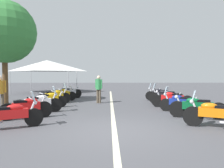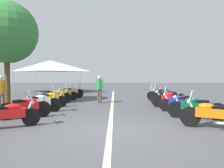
{
  "view_description": "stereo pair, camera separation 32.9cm",
  "coord_description": "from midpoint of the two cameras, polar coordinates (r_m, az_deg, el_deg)",
  "views": [
    {
      "loc": [
        -6.66,
        0.17,
        1.76
      ],
      "look_at": [
        4.98,
        0.0,
        1.25
      ],
      "focal_mm": 34.47,
      "sensor_mm": 36.0,
      "label": 1
    },
    {
      "loc": [
        -6.66,
        -0.16,
        1.76
      ],
      "look_at": [
        4.98,
        0.0,
        1.25
      ],
      "focal_mm": 34.47,
      "sensor_mm": 36.0,
      "label": 2
    }
  ],
  "objects": [
    {
      "name": "motorcycle_right_row_5",
      "position": [
        14.84,
        12.12,
        -2.57
      ],
      "size": [
        0.93,
        2.02,
        1.2
      ],
      "rotation": [
        0.0,
        0.0,
        1.25
      ],
      "color": "black",
      "rests_on": "ground_plane"
    },
    {
      "name": "bystander_1",
      "position": [
        13.29,
        -4.25,
        -0.79
      ],
      "size": [
        0.35,
        0.44,
        1.7
      ],
      "rotation": [
        0.0,
        0.0,
        5.64
      ],
      "color": "brown",
      "rests_on": "ground_plane"
    },
    {
      "name": "lane_centre_stripe",
      "position": [
        12.28,
        -0.81,
        -5.74
      ],
      "size": [
        20.76,
        0.16,
        0.01
      ],
      "primitive_type": "cube",
      "color": "beige",
      "rests_on": "ground_plane"
    },
    {
      "name": "motorcycle_right_row_4",
      "position": [
        13.29,
        13.37,
        -3.11
      ],
      "size": [
        1.07,
        1.99,
        1.23
      ],
      "rotation": [
        0.0,
        0.0,
        1.14
      ],
      "color": "black",
      "rests_on": "ground_plane"
    },
    {
      "name": "motorcycle_right_row_2",
      "position": [
        10.56,
        16.87,
        -4.7
      ],
      "size": [
        1.15,
        1.84,
        1.2
      ],
      "rotation": [
        0.0,
        0.0,
        1.05
      ],
      "color": "black",
      "rests_on": "ground_plane"
    },
    {
      "name": "motorcycle_left_row_6",
      "position": [
        16.29,
        -12.0,
        -2.13
      ],
      "size": [
        1.3,
        1.81,
        1.01
      ],
      "rotation": [
        0.0,
        0.0,
        -0.97
      ],
      "color": "black",
      "rests_on": "ground_plane"
    },
    {
      "name": "motorcycle_right_row_1",
      "position": [
        9.27,
        20.69,
        -5.68
      ],
      "size": [
        1.01,
        2.13,
        1.02
      ],
      "rotation": [
        0.0,
        0.0,
        1.2
      ],
      "color": "black",
      "rests_on": "ground_plane"
    },
    {
      "name": "motorcycle_right_row_0",
      "position": [
        7.84,
        24.38,
        -7.16
      ],
      "size": [
        1.04,
        1.9,
        1.23
      ],
      "rotation": [
        0.0,
        0.0,
        1.12
      ],
      "color": "black",
      "rests_on": "ground_plane"
    },
    {
      "name": "motorcycle_left_row_2",
      "position": [
        10.49,
        -19.8,
        -4.71
      ],
      "size": [
        1.05,
        2.07,
        1.22
      ],
      "rotation": [
        0.0,
        0.0,
        -1.17
      ],
      "color": "black",
      "rests_on": "ground_plane"
    },
    {
      "name": "motorcycle_right_row_3",
      "position": [
        11.92,
        14.88,
        -3.83
      ],
      "size": [
        0.94,
        2.14,
        1.01
      ],
      "rotation": [
        0.0,
        0.0,
        1.26
      ],
      "color": "black",
      "rests_on": "ground_plane"
    },
    {
      "name": "motorcycle_left_row_4",
      "position": [
        13.44,
        -15.64,
        -3.11
      ],
      "size": [
        1.13,
        1.82,
        1.22
      ],
      "rotation": [
        0.0,
        0.0,
        -1.05
      ],
      "color": "black",
      "rests_on": "ground_plane"
    },
    {
      "name": "event_tent",
      "position": [
        22.45,
        -17.23,
        4.65
      ],
      "size": [
        5.67,
        5.67,
        3.2
      ],
      "color": "white",
      "rests_on": "ground_plane"
    },
    {
      "name": "motorcycle_left_row_5",
      "position": [
        14.78,
        -13.86,
        -2.68
      ],
      "size": [
        1.13,
        1.85,
        0.98
      ],
      "rotation": [
        0.0,
        0.0,
        -1.07
      ],
      "color": "black",
      "rests_on": "ground_plane"
    },
    {
      "name": "motorcycle_left_row_1",
      "position": [
        9.3,
        -22.63,
        -5.72
      ],
      "size": [
        1.11,
        1.85,
        1.01
      ],
      "rotation": [
        0.0,
        0.0,
        -1.07
      ],
      "color": "black",
      "rests_on": "ground_plane"
    },
    {
      "name": "motorcycle_left_row_3",
      "position": [
        11.94,
        -17.26,
        -3.93
      ],
      "size": [
        0.97,
        1.88,
        0.99
      ],
      "rotation": [
        0.0,
        0.0,
        -1.17
      ],
      "color": "black",
      "rests_on": "ground_plane"
    },
    {
      "name": "bystander_0",
      "position": [
        11.54,
        -28.26,
        -1.53
      ],
      "size": [
        0.32,
        0.51,
        1.72
      ],
      "rotation": [
        0.0,
        0.0,
        3.46
      ],
      "color": "brown",
      "rests_on": "ground_plane"
    },
    {
      "name": "motorcycle_left_row_0",
      "position": [
        7.86,
        -26.49,
        -7.31
      ],
      "size": [
        1.14,
        1.95,
        1.2
      ],
      "rotation": [
        0.0,
        0.0,
        -1.09
      ],
      "color": "black",
      "rests_on": "ground_plane"
    },
    {
      "name": "ground_plane",
      "position": [
        6.89,
        -0.78,
        -12.33
      ],
      "size": [
        80.0,
        80.0,
        0.0
      ],
      "primitive_type": "plane",
      "color": "#4C4C51"
    },
    {
      "name": "roadside_tree_0",
      "position": [
        14.86,
        -27.27,
        12.17
      ],
      "size": [
        3.77,
        3.77,
        6.23
      ],
      "color": "brown",
      "rests_on": "ground_plane"
    }
  ]
}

